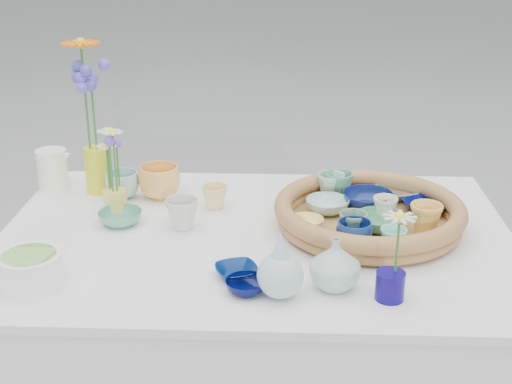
{
  "coord_description": "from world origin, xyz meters",
  "views": [
    {
      "loc": [
        0.07,
        -1.58,
        1.51
      ],
      "look_at": [
        0.0,
        0.02,
        0.87
      ],
      "focal_mm": 50.0,
      "sensor_mm": 36.0,
      "label": 1
    }
  ],
  "objects": [
    {
      "name": "wicker_tray",
      "position": [
        0.28,
        0.05,
        0.8
      ],
      "size": [
        0.47,
        0.47,
        0.08
      ],
      "primitive_type": null,
      "color": "brown",
      "rests_on": "display_table"
    },
    {
      "name": "tray_ceramic_0",
      "position": [
        0.29,
        0.14,
        0.8
      ],
      "size": [
        0.17,
        0.17,
        0.04
      ],
      "primitive_type": "imported",
      "rotation": [
        0.0,
        0.0,
        -0.34
      ],
      "color": "navy",
      "rests_on": "wicker_tray"
    },
    {
      "name": "tray_ceramic_1",
      "position": [
        0.44,
        0.12,
        0.8
      ],
      "size": [
        0.15,
        0.15,
        0.03
      ],
      "primitive_type": "imported",
      "rotation": [
        0.0,
        0.0,
        0.43
      ],
      "color": "#030852",
      "rests_on": "wicker_tray"
    },
    {
      "name": "tray_ceramic_2",
      "position": [
        0.41,
        -0.01,
        0.82
      ],
      "size": [
        0.09,
        0.09,
        0.07
      ],
      "primitive_type": "imported",
      "rotation": [
        0.0,
        0.0,
        0.25
      ],
      "color": "#F2C253",
      "rests_on": "wicker_tray"
    },
    {
      "name": "tray_ceramic_3",
      "position": [
        0.3,
        0.0,
        0.8
      ],
      "size": [
        0.15,
        0.15,
        0.04
      ],
      "primitive_type": "imported",
      "rotation": [
        0.0,
        0.0,
        0.27
      ],
      "color": "#47905F",
      "rests_on": "wicker_tray"
    },
    {
      "name": "tray_ceramic_4",
      "position": [
        0.23,
        -0.04,
        0.81
      ],
      "size": [
        0.08,
        0.08,
        0.06
      ],
      "primitive_type": "imported",
      "rotation": [
        0.0,
        0.0,
        0.33
      ],
      "color": "gray",
      "rests_on": "wicker_tray"
    },
    {
      "name": "tray_ceramic_5",
      "position": [
        0.18,
        0.11,
        0.8
      ],
      "size": [
        0.11,
        0.11,
        0.03
      ],
      "primitive_type": "imported",
      "rotation": [
        0.0,
        0.0,
        -0.0
      ],
      "color": "#A7D2C9",
      "rests_on": "wicker_tray"
    },
    {
      "name": "tray_ceramic_6",
      "position": [
        0.19,
        0.2,
        0.82
      ],
      "size": [
        0.09,
        0.09,
        0.07
      ],
      "primitive_type": "imported",
      "rotation": [
        0.0,
        0.0,
        0.17
      ],
      "color": "#AED8C4",
      "rests_on": "wicker_tray"
    },
    {
      "name": "tray_ceramic_7",
      "position": [
        0.32,
        0.07,
        0.81
      ],
      "size": [
        0.08,
        0.08,
        0.06
      ],
      "primitive_type": "imported",
      "rotation": [
        0.0,
        0.0,
        -0.29
      ],
      "color": "#EDE1C6",
      "rests_on": "wicker_tray"
    },
    {
      "name": "tray_ceramic_8",
      "position": [
        0.38,
        0.22,
        0.8
      ],
      "size": [
        0.14,
        0.14,
        0.03
      ],
      "primitive_type": "imported",
      "rotation": [
        0.0,
        0.0,
        0.37
      ],
      "color": "#78B3D2",
      "rests_on": "wicker_tray"
    },
    {
      "name": "tray_ceramic_9",
      "position": [
        0.23,
        -0.1,
        0.82
      ],
      "size": [
        0.08,
        0.08,
        0.07
      ],
      "primitive_type": "imported",
      "rotation": [
        0.0,
        0.0,
        0.01
      ],
      "color": "navy",
      "rests_on": "wicker_tray"
    },
    {
      "name": "tray_ceramic_10",
      "position": [
        0.12,
        0.01,
        0.8
      ],
      "size": [
        0.09,
        0.09,
        0.03
      ],
      "primitive_type": "imported",
      "rotation": [
        0.0,
        0.0,
        0.06
      ],
      "color": "#FDE082",
      "rests_on": "wicker_tray"
    },
    {
      "name": "tray_ceramic_11",
      "position": [
        0.32,
        -0.11,
        0.81
      ],
      "size": [
        0.07,
        0.07,
        0.06
      ],
      "primitive_type": "imported",
      "rotation": [
        0.0,
        0.0,
        0.2
      ],
      "color": "#89D9C1",
      "rests_on": "wicker_tray"
    },
    {
      "name": "tray_ceramic_12",
      "position": [
        0.21,
        0.2,
        0.82
      ],
      "size": [
        0.1,
        0.1,
        0.07
      ],
      "primitive_type": "imported",
      "rotation": [
        0.0,
        0.0,
        0.32
      ],
      "color": "#509F74",
      "rests_on": "wicker_tray"
    },
    {
      "name": "loose_ceramic_0",
      "position": [
        -0.27,
        0.23,
        0.81
      ],
      "size": [
        0.11,
        0.11,
        0.09
      ],
      "primitive_type": "imported",
      "rotation": [
        0.0,
        0.0,
        -0.0
      ],
      "color": "#FDB354",
      "rests_on": "display_table"
    },
    {
      "name": "loose_ceramic_1",
      "position": [
        -0.12,
        0.16,
        0.8
      ],
      "size": [
        0.07,
        0.07,
        0.06
      ],
      "primitive_type": "imported",
      "rotation": [
        0.0,
        0.0,
        0.1
      ],
      "color": "#F8D882",
      "rests_on": "display_table"
    },
    {
      "name": "loose_ceramic_2",
      "position": [
        -0.35,
        0.05,
        0.78
      ],
      "size": [
        0.12,
        0.12,
        0.03
      ],
      "primitive_type": "imported",
      "rotation": [
        0.0,
        0.0,
        -0.06
      ],
      "color": "#519D7A",
      "rests_on": "display_table"
    },
    {
      "name": "loose_ceramic_3",
      "position": [
        -0.18,
        0.03,
        0.8
      ],
      "size": [
        0.09,
        0.09,
        0.08
      ],
      "primitive_type": "imported",
      "rotation": [
        0.0,
        0.0,
        -0.12
      ],
      "color": "beige",
      "rests_on": "display_table"
    },
    {
      "name": "loose_ceramic_4",
      "position": [
        -0.03,
        -0.21,
        0.78
      ],
      "size": [
        0.12,
        0.12,
        0.02
      ],
      "primitive_type": "imported",
      "rotation": [
        0.0,
        0.0,
        0.37
      ],
      "color": "#011A4F",
      "rests_on": "display_table"
    },
    {
      "name": "loose_ceramic_5",
      "position": [
        -0.38,
        0.23,
        0.8
      ],
      "size": [
        0.11,
        0.11,
        0.07
      ],
      "primitive_type": "imported",
      "rotation": [
        0.0,
        0.0,
        -0.27
      ],
      "color": "#98C5BB",
      "rests_on": "display_table"
    },
    {
      "name": "loose_ceramic_6",
      "position": [
        -0.01,
        -0.28,
        0.78
      ],
      "size": [
        0.11,
        0.11,
        0.03
      ],
      "primitive_type": "imported",
      "rotation": [
        0.0,
        0.0,
        0.29
      ],
      "color": "#03083A",
      "rests_on": "display_table"
    },
    {
      "name": "fluted_bowl",
      "position": [
        -0.46,
        -0.27,
        0.8
      ],
      "size": [
        0.16,
        0.16,
        0.07
      ],
      "primitive_type": null,
      "rotation": [
        0.0,
        0.0,
        -0.22
      ],
      "color": "white",
      "rests_on": "display_table"
    },
    {
      "name": "bud_vase_paleblue",
      "position": [
        0.06,
        -0.29,
        0.84
      ],
      "size": [
        0.12,
        0.12,
        0.15
      ],
      "primitive_type": null,
      "rotation": [
        0.0,
        0.0,
        0.37
      ],
      "color": "silver",
      "rests_on": "display_table"
    },
    {
      "name": "bud_vase_seafoam",
      "position": [
        0.18,
        -0.25,
        0.82
      ],
      "size": [
        0.12,
        0.12,
        0.11
      ],
      "primitive_type": "imported",
      "rotation": [
        0.0,
        0.0,
        0.13
      ],
      "color": "#A3C2B3",
      "rests_on": "display_table"
    },
    {
      "name": "bud_vase_cobalt",
      "position": [
        0.29,
        -0.3,
        0.8
      ],
      "size": [
        0.08,
        0.08,
        0.06
      ],
      "primitive_type": "cylinder",
      "rotation": [
        0.0,
        0.0,
        -0.29
      ],
      "color": "#0E0460",
      "rests_on": "display_table"
    },
    {
      "name": "single_daisy",
      "position": [
        0.3,
        -0.29,
        0.89
      ],
      "size": [
        0.09,
        0.09,
        0.14
      ],
      "primitive_type": null,
      "rotation": [
        0.0,
        0.0,
        0.23
      ],
      "color": "silver",
      "rests_on": "bud_vase_cobalt"
    },
    {
      "name": "tall_vase_yellow",
      "position": [
        -0.45,
        0.27,
        0.83
      ],
      "size": [
        0.07,
        0.07,
        0.13
      ],
      "primitive_type": "cylinder",
      "rotation": [
        0.0,
        0.0,
        -0.01
      ],
      "color": "#CDCE1D",
      "rests_on": "display_table"
    },
    {
      "name": "gerbera",
      "position": [
        -0.47,
        0.26,
        1.04
      ],
      "size": [
        0.12,
        0.12,
        0.31
      ],
      "primitive_type": null,
      "rotation": [
        0.0,
        0.0,
        -0.05
      ],
      "color": "#FF7100",
      "rests_on": "tall_vase_yellow"
    },
    {
      "name": "hydrangea",
      "position": [
        -0.45,
        0.26,
        0.99
      ],
      "size": [
        0.11,
        0.11,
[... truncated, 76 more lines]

